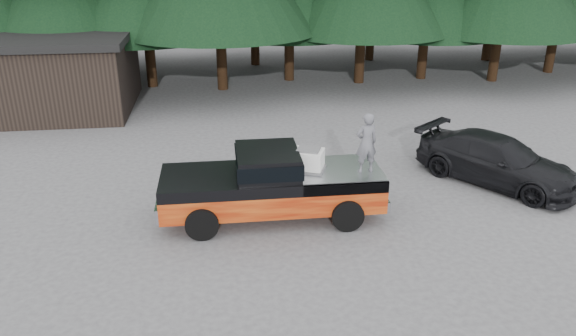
{
  "coord_description": "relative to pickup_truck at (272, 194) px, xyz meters",
  "views": [
    {
      "loc": [
        -1.16,
        -12.84,
        7.08
      ],
      "look_at": [
        0.44,
        0.0,
        1.68
      ],
      "focal_mm": 35.0,
      "sensor_mm": 36.0,
      "label": 1
    }
  ],
  "objects": [
    {
      "name": "air_compressor",
      "position": [
        0.98,
        -0.01,
        0.93
      ],
      "size": [
        0.94,
        0.87,
        0.52
      ],
      "primitive_type": "cube",
      "rotation": [
        0.0,
        0.0,
        -0.37
      ],
      "color": "silver",
      "rests_on": "pickup_truck"
    },
    {
      "name": "ground",
      "position": [
        -0.09,
        -0.67,
        -0.67
      ],
      "size": [
        120.0,
        120.0,
        0.0
      ],
      "primitive_type": "plane",
      "color": "#49494B",
      "rests_on": "ground"
    },
    {
      "name": "truck_cab",
      "position": [
        -0.1,
        0.0,
        0.96
      ],
      "size": [
        1.66,
        1.9,
        0.59
      ],
      "primitive_type": "cube",
      "color": "black",
      "rests_on": "pickup_truck"
    },
    {
      "name": "pickup_truck",
      "position": [
        0.0,
        0.0,
        0.0
      ],
      "size": [
        6.0,
        2.04,
        1.33
      ],
      "primitive_type": null,
      "color": "#CE601B",
      "rests_on": "ground"
    },
    {
      "name": "utility_building",
      "position": [
        -9.09,
        11.33,
        1.0
      ],
      "size": [
        8.4,
        6.4,
        3.3
      ],
      "color": "black",
      "rests_on": "ground"
    },
    {
      "name": "man_on_bed",
      "position": [
        2.43,
        -0.32,
        1.46
      ],
      "size": [
        0.63,
        0.47,
        1.6
      ],
      "primitive_type": "imported",
      "rotation": [
        0.0,
        0.0,
        3.3
      ],
      "color": "#595A61",
      "rests_on": "pickup_truck"
    },
    {
      "name": "parked_car",
      "position": [
        7.03,
        1.43,
        0.05
      ],
      "size": [
        4.63,
        5.16,
        1.44
      ],
      "primitive_type": "imported",
      "rotation": [
        0.0,
        0.0,
        0.66
      ],
      "color": "black",
      "rests_on": "ground"
    }
  ]
}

